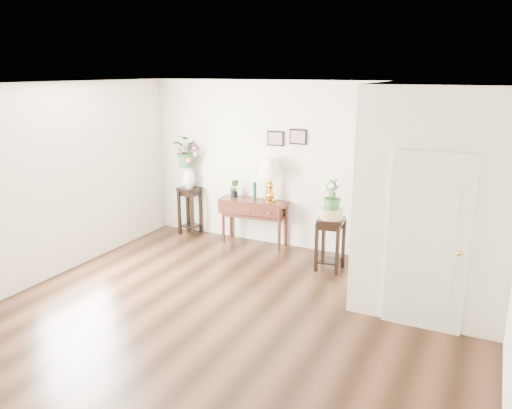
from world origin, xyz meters
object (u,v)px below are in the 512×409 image
Objects in this scene: console_table at (254,222)px; table_lamp at (270,181)px; plant_stand_a at (190,210)px; plant_stand_b at (330,244)px.

table_lamp is (0.31, 0.00, 0.75)m from console_table.
console_table is at bearing 180.00° from table_lamp.
plant_stand_b is at bearing -10.99° from plant_stand_a.
table_lamp reaches higher than console_table.
plant_stand_b is at bearing -24.06° from table_lamp.
table_lamp is at bearing -6.08° from console_table.
console_table is at bearing 160.25° from plant_stand_b.
console_table is 1.32m from plant_stand_a.
table_lamp reaches higher than plant_stand_b.
plant_stand_b is (2.88, -0.56, -0.03)m from plant_stand_a.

